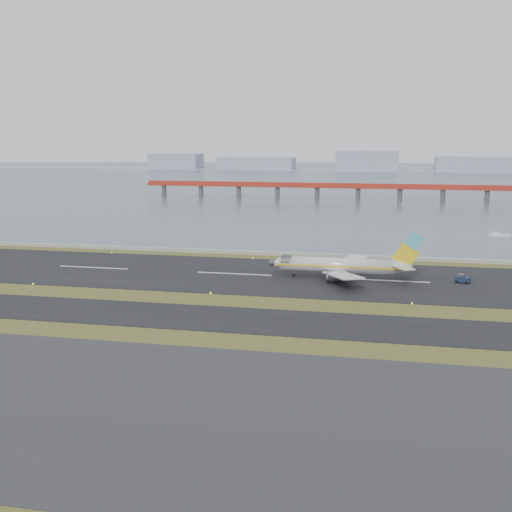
{
  "coord_description": "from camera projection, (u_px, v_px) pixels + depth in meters",
  "views": [
    {
      "loc": [
        40.16,
        -130.32,
        34.94
      ],
      "look_at": [
        7.57,
        22.0,
        6.57
      ],
      "focal_mm": 45.0,
      "sensor_mm": 36.0,
      "label": 1
    }
  ],
  "objects": [
    {
      "name": "runway_strip",
      "position": [
        234.0,
        274.0,
        168.75
      ],
      "size": [
        1000.0,
        45.0,
        0.1
      ],
      "primitive_type": "cube",
      "color": "black",
      "rests_on": "ground"
    },
    {
      "name": "workboat_near",
      "position": [
        499.0,
        235.0,
        233.34
      ],
      "size": [
        8.04,
        4.9,
        1.87
      ],
      "rotation": [
        0.0,
        0.0,
        0.35
      ],
      "color": "white",
      "rests_on": "ground"
    },
    {
      "name": "seawall",
      "position": [
        258.0,
        253.0,
        197.53
      ],
      "size": [
        1000.0,
        2.5,
        1.0
      ],
      "primitive_type": "cube",
      "color": "gray",
      "rests_on": "ground"
    },
    {
      "name": "red_pier",
      "position": [
        358.0,
        187.0,
        374.99
      ],
      "size": [
        260.0,
        5.0,
        10.2
      ],
      "color": "#A42A1C",
      "rests_on": "ground"
    },
    {
      "name": "taxiway_strip",
      "position": [
        184.0,
        316.0,
        128.35
      ],
      "size": [
        1000.0,
        18.0,
        0.1
      ],
      "primitive_type": "cube",
      "color": "black",
      "rests_on": "ground"
    },
    {
      "name": "bay_water",
      "position": [
        349.0,
        178.0,
        582.44
      ],
      "size": [
        1400.0,
        800.0,
        1.3
      ],
      "primitive_type": "cube",
      "color": "#475565",
      "rests_on": "ground"
    },
    {
      "name": "airliner",
      "position": [
        343.0,
        266.0,
        162.19
      ],
      "size": [
        38.52,
        32.89,
        12.8
      ],
      "color": "silver",
      "rests_on": "ground"
    },
    {
      "name": "ground",
      "position": [
        201.0,
        302.0,
        139.9
      ],
      "size": [
        1000.0,
        1000.0,
        0.0
      ],
      "primitive_type": "plane",
      "color": "#3B4719",
      "rests_on": "ground"
    },
    {
      "name": "apron_strip",
      "position": [
        83.0,
        400.0,
        86.98
      ],
      "size": [
        1000.0,
        50.0,
        0.1
      ],
      "primitive_type": "cube",
      "color": "#2C2B2E",
      "rests_on": "ground"
    },
    {
      "name": "far_shoreline",
      "position": [
        370.0,
        165.0,
        732.48
      ],
      "size": [
        1400.0,
        80.0,
        60.5
      ],
      "color": "#96A0B1",
      "rests_on": "ground"
    },
    {
      "name": "pushback_tug",
      "position": [
        462.0,
        279.0,
        157.97
      ],
      "size": [
        3.93,
        3.12,
        2.21
      ],
      "rotation": [
        0.0,
        0.0,
        -0.4
      ],
      "color": "#15233B",
      "rests_on": "ground"
    }
  ]
}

